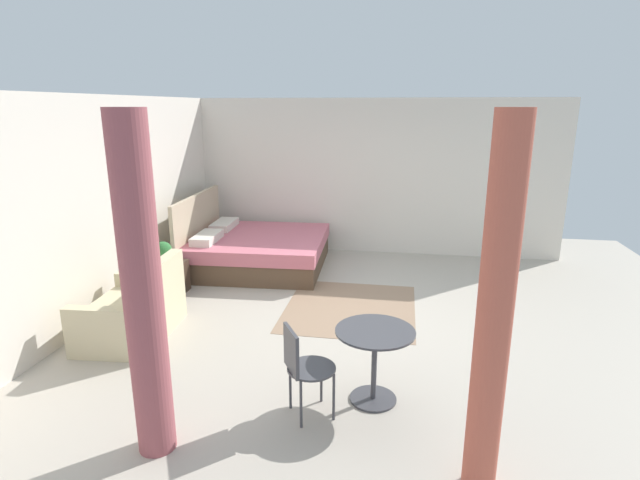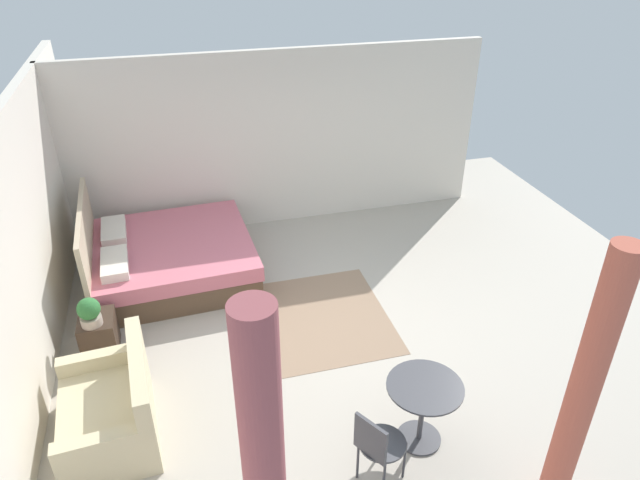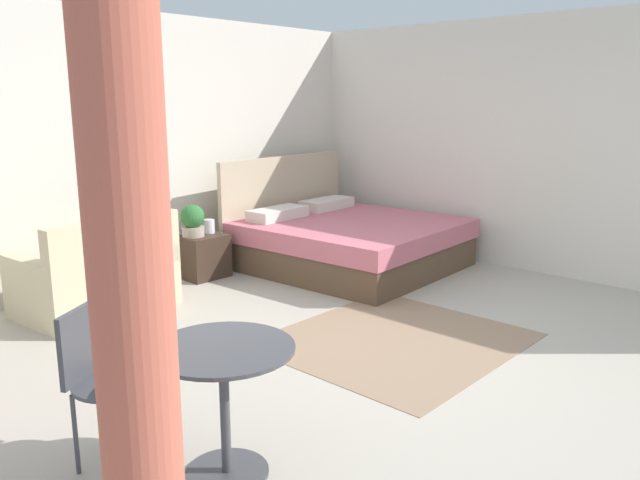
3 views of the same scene
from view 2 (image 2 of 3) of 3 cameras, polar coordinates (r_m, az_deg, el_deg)
name	(u,v)px [view 2 (image 2 of 3)]	position (r m, az deg, el deg)	size (l,w,h in m)	color
ground_plane	(333,329)	(7.01, 1.35, -8.94)	(8.97, 9.45, 0.02)	#B2A899
wall_back	(16,274)	(6.25, -28.15, -3.04)	(8.97, 0.12, 2.72)	silver
wall_right	(279,140)	(8.89, -4.10, 9.97)	(0.12, 6.45, 2.72)	silver
area_rug	(319,318)	(7.17, -0.11, -7.80)	(1.85, 1.68, 0.01)	#93755B
bed	(168,257)	(8.06, -14.96, -1.70)	(2.14, 2.21, 1.19)	brown
couch	(113,411)	(5.98, -20.04, -15.80)	(1.30, 0.94, 0.88)	beige
nightstand	(99,334)	(7.03, -21.24, -8.79)	(0.46, 0.39, 0.46)	#38281E
potted_plant	(89,312)	(6.73, -22.10, -6.69)	(0.25, 0.25, 0.34)	tan
vase	(91,308)	(6.96, -21.97, -6.29)	(0.12, 0.12, 0.15)	silver
balcony_table	(423,402)	(5.53, 10.29, -15.69)	(0.71, 0.71, 0.69)	#3F3F44
cafe_chair_near_window	(377,444)	(5.13, 5.72, -19.61)	(0.57, 0.57, 0.82)	#3F3F44
curtain_left	(583,393)	(4.82, 24.81, -13.73)	(0.23, 0.23, 2.57)	#C15B47
curtain_right	(264,465)	(3.99, -5.67, -21.50)	(0.28, 0.28, 2.57)	#994C51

